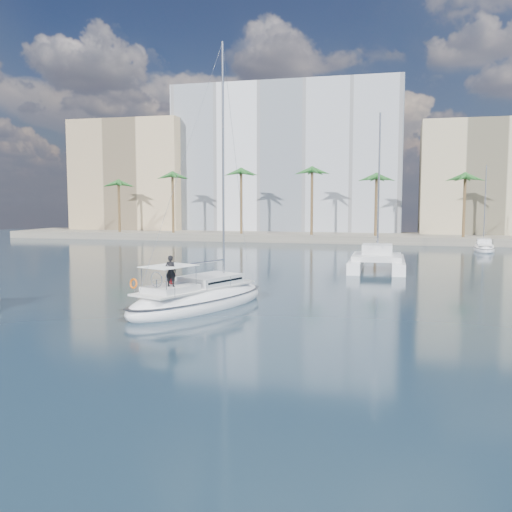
# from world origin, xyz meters

# --- Properties ---
(ground) EXTENTS (160.00, 160.00, 0.00)m
(ground) POSITION_xyz_m (0.00, 0.00, 0.00)
(ground) COLOR black
(ground) RESTS_ON ground
(quay) EXTENTS (120.00, 14.00, 1.20)m
(quay) POSITION_xyz_m (0.00, 61.00, 0.60)
(quay) COLOR gray
(quay) RESTS_ON ground
(building_modern) EXTENTS (42.00, 16.00, 28.00)m
(building_modern) POSITION_xyz_m (-12.00, 73.00, 14.00)
(building_modern) COLOR silver
(building_modern) RESTS_ON ground
(building_tan_left) EXTENTS (22.00, 14.00, 22.00)m
(building_tan_left) POSITION_xyz_m (-42.00, 69.00, 11.00)
(building_tan_left) COLOR tan
(building_tan_left) RESTS_ON ground
(building_beige) EXTENTS (20.00, 14.00, 20.00)m
(building_beige) POSITION_xyz_m (22.00, 70.00, 10.00)
(building_beige) COLOR tan
(building_beige) RESTS_ON ground
(palm_left) EXTENTS (3.60, 3.60, 12.30)m
(palm_left) POSITION_xyz_m (-34.00, 57.00, 10.28)
(palm_left) COLOR brown
(palm_left) RESTS_ON ground
(palm_centre) EXTENTS (3.60, 3.60, 12.30)m
(palm_centre) POSITION_xyz_m (0.00, 57.00, 10.28)
(palm_centre) COLOR brown
(palm_centre) RESTS_ON ground
(main_sloop) EXTENTS (8.03, 12.70, 18.00)m
(main_sloop) POSITION_xyz_m (-3.29, -1.02, 0.55)
(main_sloop) COLOR white
(main_sloop) RESTS_ON ground
(catamaran) EXTENTS (5.52, 10.64, 15.51)m
(catamaran) POSITION_xyz_m (6.89, 22.10, 1.11)
(catamaran) COLOR white
(catamaran) RESTS_ON ground
(seagull) EXTENTS (1.21, 0.52, 0.22)m
(seagull) POSITION_xyz_m (-4.26, 5.69, 0.30)
(seagull) COLOR silver
(seagull) RESTS_ON ground
(moored_yacht_a) EXTENTS (3.37, 9.52, 11.90)m
(moored_yacht_a) POSITION_xyz_m (20.00, 47.00, 0.00)
(moored_yacht_a) COLOR white
(moored_yacht_a) RESTS_ON ground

